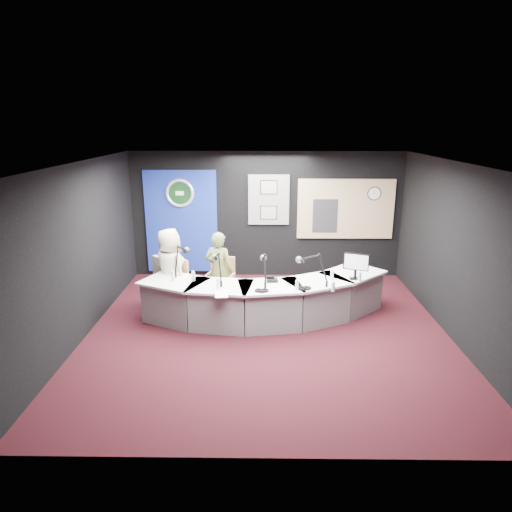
{
  "coord_description": "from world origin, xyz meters",
  "views": [
    {
      "loc": [
        -0.09,
        -7.0,
        3.4
      ],
      "look_at": [
        -0.2,
        0.8,
        1.1
      ],
      "focal_mm": 32.0,
      "sensor_mm": 36.0,
      "label": 1
    }
  ],
  "objects_px": {
    "broadcast_desk": "(264,299)",
    "armchair_left": "(171,287)",
    "armchair_right": "(219,284)",
    "person_woman": "(219,271)",
    "person_man": "(170,270)"
  },
  "relations": [
    {
      "from": "broadcast_desk",
      "to": "person_woman",
      "type": "height_order",
      "value": "person_woman"
    },
    {
      "from": "person_man",
      "to": "person_woman",
      "type": "bearing_deg",
      "value": -128.78
    },
    {
      "from": "armchair_left",
      "to": "person_woman",
      "type": "xyz_separation_m",
      "value": [
        0.88,
        0.13,
        0.28
      ]
    },
    {
      "from": "broadcast_desk",
      "to": "person_woman",
      "type": "relative_size",
      "value": 3.05
    },
    {
      "from": "armchair_left",
      "to": "person_man",
      "type": "xyz_separation_m",
      "value": [
        0.0,
        0.0,
        0.32
      ]
    },
    {
      "from": "broadcast_desk",
      "to": "armchair_left",
      "type": "bearing_deg",
      "value": 167.69
    },
    {
      "from": "broadcast_desk",
      "to": "person_man",
      "type": "height_order",
      "value": "person_man"
    },
    {
      "from": "person_woman",
      "to": "armchair_right",
      "type": "bearing_deg",
      "value": 16.9
    },
    {
      "from": "broadcast_desk",
      "to": "armchair_right",
      "type": "bearing_deg",
      "value": 148.88
    },
    {
      "from": "armchair_left",
      "to": "person_woman",
      "type": "relative_size",
      "value": 0.62
    },
    {
      "from": "broadcast_desk",
      "to": "person_man",
      "type": "bearing_deg",
      "value": 167.69
    },
    {
      "from": "broadcast_desk",
      "to": "person_woman",
      "type": "bearing_deg",
      "value": 148.88
    },
    {
      "from": "armchair_left",
      "to": "person_man",
      "type": "bearing_deg",
      "value": 0.0
    },
    {
      "from": "armchair_right",
      "to": "person_woman",
      "type": "bearing_deg",
      "value": 14.32
    },
    {
      "from": "armchair_left",
      "to": "armchair_right",
      "type": "distance_m",
      "value": 0.89
    }
  ]
}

